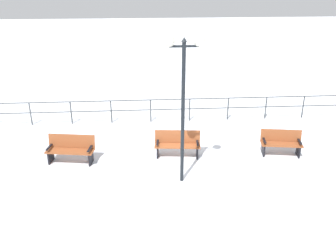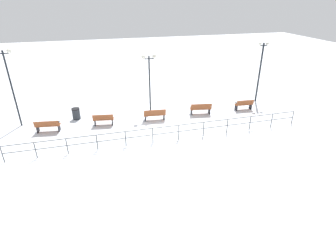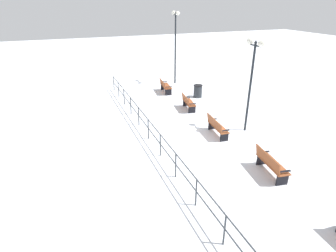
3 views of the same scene
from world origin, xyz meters
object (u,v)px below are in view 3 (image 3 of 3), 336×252
Objects in this scene: bench_fifth at (165,86)px; trash_bin at (198,91)px; lamppost_far at (175,33)px; bench_fourth at (188,102)px; bench_third at (217,126)px; bench_second at (271,164)px; lamppost_middle at (253,62)px.

trash_bin is (1.67, -1.73, -0.05)m from bench_fifth.
bench_fourth is at bearing -104.75° from lamppost_far.
bench_fifth is at bearing 94.87° from bench_third.
bench_third is 3.59m from bench_fourth.
bench_second is 1.99× the size of trash_bin.
lamppost_middle is 0.84× the size of lamppost_far.
bench_fourth is at bearing 92.82° from bench_third.
trash_bin is at bearing -38.53° from bench_fifth.
bench_fifth is (0.07, 7.16, 0.00)m from bench_third.
bench_third is at bearing -107.71° from trash_bin.
lamppost_far is at bearing 58.85° from bench_fifth.
bench_third is 0.36× the size of lamppost_middle.
bench_second is 0.31× the size of lamppost_far.
bench_second reaches higher than trash_bin.
bench_second reaches higher than bench_fourth.
bench_third is (-0.17, 3.57, -0.01)m from bench_second.
bench_third is 0.31× the size of lamppost_far.
lamppost_far is at bearing 84.06° from bench_fourth.
bench_second is 1.02× the size of bench_fifth.
lamppost_middle reaches higher than bench_second.
bench_third is at bearing -83.77° from bench_fourth.
trash_bin is (0.12, 5.45, -2.93)m from lamppost_middle.
bench_fifth is at bearing 100.32° from bench_fourth.
lamppost_middle is 6.19m from trash_bin.
lamppost_far is (0.00, 9.12, 0.39)m from lamppost_middle.
bench_second is at bearing -82.01° from bench_fifth.
trash_bin is (1.57, 1.85, -0.03)m from bench_fourth.
bench_second is at bearing -99.85° from trash_bin.
bench_second reaches higher than bench_fifth.
lamppost_middle is at bearing -59.24° from bench_fourth.
bench_fifth is at bearing 102.16° from lamppost_middle.
lamppost_middle reaches higher than bench_fourth.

